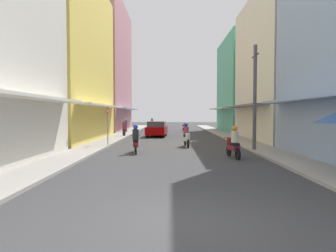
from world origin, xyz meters
TOP-DOWN VIEW (x-y plane):
  - ground_plane at (0.00, 19.42)m, footprint 103.05×103.05m
  - sidewalk_left at (-5.20, 19.42)m, footprint 1.87×54.84m
  - sidewalk_right at (5.20, 19.42)m, footprint 1.87×54.84m
  - building_left_mid at (-9.13, 18.12)m, footprint 7.05×12.98m
  - building_left_far at (-9.14, 32.21)m, footprint 7.05×13.33m
  - building_right_mid at (9.13, 18.32)m, footprint 7.05×11.10m
  - building_right_far at (9.13, 30.20)m, footprint 7.05×10.91m
  - motorbike_red at (-2.19, 10.36)m, footprint 0.56×1.80m
  - motorbike_white at (0.77, 13.50)m, footprint 0.55×1.81m
  - motorbike_green at (-2.79, 34.07)m, footprint 0.55×1.81m
  - motorbike_maroon at (2.79, 8.60)m, footprint 0.56×1.80m
  - motorbike_silver at (1.49, 31.58)m, footprint 0.61×1.79m
  - parked_car at (-1.58, 22.25)m, footprint 1.99×4.19m
  - pedestrian_far at (-5.37, 27.88)m, footprint 0.34×0.34m
  - pedestrian_crossing at (-4.62, 21.76)m, footprint 0.34×0.34m
  - utility_pole at (4.52, 11.15)m, footprint 0.20×1.20m
  - street_sign_no_entry at (-4.42, 13.69)m, footprint 0.07×0.60m

SIDE VIEW (x-z plane):
  - ground_plane at x=0.00m, z-range 0.00..0.00m
  - sidewalk_left at x=-5.20m, z-range 0.00..0.12m
  - sidewalk_right at x=5.20m, z-range 0.00..0.12m
  - motorbike_silver at x=1.49m, z-range 0.02..0.99m
  - motorbike_red at x=-2.19m, z-range -0.09..1.49m
  - motorbike_white at x=0.77m, z-range -0.09..1.49m
  - motorbike_green at x=-2.79m, z-range -0.09..1.49m
  - motorbike_maroon at x=2.79m, z-range -0.09..1.49m
  - parked_car at x=-1.58m, z-range 0.01..1.46m
  - pedestrian_crossing at x=-4.62m, z-range 0.00..1.58m
  - pedestrian_far at x=-5.37m, z-range 0.00..1.64m
  - street_sign_no_entry at x=-4.42m, z-range 0.39..3.04m
  - utility_pole at x=4.52m, z-range 0.07..6.11m
  - building_right_far at x=9.13m, z-range 0.00..11.11m
  - building_right_mid at x=9.13m, z-range -0.01..11.54m
  - building_left_mid at x=-9.13m, z-range -0.01..12.98m
  - building_left_far at x=-9.14m, z-range -0.01..15.95m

